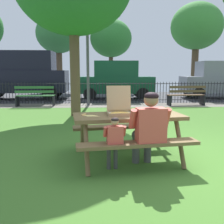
# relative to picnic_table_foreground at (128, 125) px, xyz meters

# --- Properties ---
(ground) EXTENTS (28.00, 11.65, 0.02)m
(ground) POSITION_rel_picnic_table_foreground_xyz_m (1.02, 1.78, -0.61)
(ground) COLOR #417228
(cobblestone_walkway) EXTENTS (28.00, 1.40, 0.01)m
(cobblestone_walkway) POSITION_rel_picnic_table_foreground_xyz_m (1.02, 6.90, -0.60)
(cobblestone_walkway) COLOR slate
(street_asphalt) EXTENTS (28.00, 6.25, 0.01)m
(street_asphalt) POSITION_rel_picnic_table_foreground_xyz_m (1.02, 10.73, -0.60)
(street_asphalt) COLOR #38383D
(picnic_table_foreground) EXTENTS (1.99, 1.72, 0.79)m
(picnic_table_foreground) POSITION_rel_picnic_table_foreground_xyz_m (0.00, 0.00, 0.00)
(picnic_table_foreground) COLOR brown
(picnic_table_foreground) RESTS_ON ground
(pizza_box_open) EXTENTS (0.44, 0.49, 0.47)m
(pizza_box_open) POSITION_rel_picnic_table_foreground_xyz_m (-0.14, 0.06, 0.26)
(pizza_box_open) COLOR tan
(pizza_box_open) RESTS_ON picnic_table_foreground
(pizza_slice_on_table) EXTENTS (0.30, 0.23, 0.02)m
(pizza_slice_on_table) POSITION_rel_picnic_table_foreground_xyz_m (-0.65, -0.06, 0.18)
(pizza_slice_on_table) COLOR #ECD476
(pizza_slice_on_table) RESTS_ON picnic_table_foreground
(adult_at_table) EXTENTS (0.63, 0.63, 1.19)m
(adult_at_table) POSITION_rel_picnic_table_foreground_xyz_m (0.25, -0.47, 0.06)
(adult_at_table) COLOR #494949
(adult_at_table) RESTS_ON ground
(child_at_table) EXTENTS (0.34, 0.34, 0.84)m
(child_at_table) POSITION_rel_picnic_table_foreground_xyz_m (-0.27, -0.57, -0.09)
(child_at_table) COLOR #414141
(child_at_table) RESTS_ON ground
(iron_fence_streetside) EXTENTS (19.80, 0.03, 0.97)m
(iron_fence_streetside) POSITION_rel_picnic_table_foreground_xyz_m (1.02, 7.60, -0.10)
(iron_fence_streetside) COLOR black
(iron_fence_streetside) RESTS_ON ground
(park_bench_left) EXTENTS (1.61, 0.49, 0.85)m
(park_bench_left) POSITION_rel_picnic_table_foreground_xyz_m (-3.23, 6.76, -0.18)
(park_bench_left) COLOR #2F6432
(park_bench_left) RESTS_ON ground
(park_bench_center) EXTENTS (1.63, 0.61, 0.85)m
(park_bench_center) POSITION_rel_picnic_table_foreground_xyz_m (3.24, 6.76, -0.18)
(park_bench_center) COLOR brown
(park_bench_center) RESTS_ON ground
(lamp_post_walkway) EXTENTS (0.28, 0.28, 3.84)m
(lamp_post_walkway) POSITION_rel_picnic_table_foreground_xyz_m (-1.01, 6.99, 1.76)
(lamp_post_walkway) COLOR #4C4C51
(lamp_post_walkway) RESTS_ON ground
(parked_car_far_left) EXTENTS (4.73, 2.13, 2.46)m
(parked_car_far_left) POSITION_rel_picnic_table_foreground_xyz_m (-4.58, 9.44, 0.71)
(parked_car_far_left) COLOR black
(parked_car_far_left) RESTS_ON ground
(parked_car_left) EXTENTS (3.93, 1.89, 1.98)m
(parked_car_left) POSITION_rel_picnic_table_foreground_xyz_m (0.33, 9.44, 0.41)
(parked_car_left) COLOR #12462C
(parked_car_left) RESTS_ON ground
(parked_car_center) EXTENTS (3.97, 1.97, 1.98)m
(parked_car_center) POSITION_rel_picnic_table_foreground_xyz_m (5.88, 9.44, 0.41)
(parked_car_center) COLOR gray
(parked_car_center) RESTS_ON ground
(far_tree_midleft) EXTENTS (3.08, 3.08, 5.49)m
(far_tree_midleft) POSITION_rel_picnic_table_foreground_xyz_m (-3.49, 14.88, 3.43)
(far_tree_midleft) COLOR brown
(far_tree_midleft) RESTS_ON ground
(far_tree_center) EXTENTS (2.98, 2.98, 5.12)m
(far_tree_center) POSITION_rel_picnic_table_foreground_xyz_m (0.28, 14.88, 3.16)
(far_tree_center) COLOR brown
(far_tree_center) RESTS_ON ground
(far_tree_midright) EXTENTS (3.70, 3.70, 6.33)m
(far_tree_midright) POSITION_rel_picnic_table_foreground_xyz_m (6.49, 14.88, 4.02)
(far_tree_midright) COLOR brown
(far_tree_midright) RESTS_ON ground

